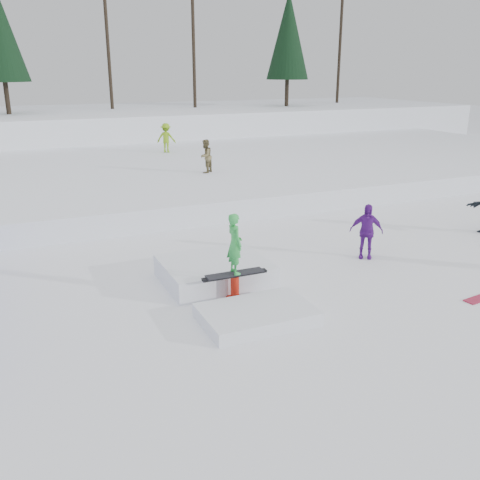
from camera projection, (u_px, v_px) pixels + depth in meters
name	position (u px, v px, depth m)	size (l,w,h in m)	color
ground	(256.00, 315.00, 11.83)	(120.00, 120.00, 0.00)	white
snow_berm	(72.00, 128.00, 37.56)	(60.00, 14.00, 2.40)	white
snow_midrise	(112.00, 174.00, 25.62)	(50.00, 18.00, 0.80)	white
treeline	(160.00, 34.00, 36.53)	(40.24, 4.22, 10.50)	black
walker_olive	(206.00, 156.00, 23.48)	(0.71, 0.55, 1.46)	brown
walker_ygreen	(166.00, 138.00, 29.19)	(1.02, 0.58, 1.57)	#7BB117
spectator_purple	(366.00, 231.00, 15.19)	(0.93, 0.39, 1.59)	#621B92
jib_rail_feature	(225.00, 280.00, 13.02)	(2.60, 4.40, 2.11)	white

